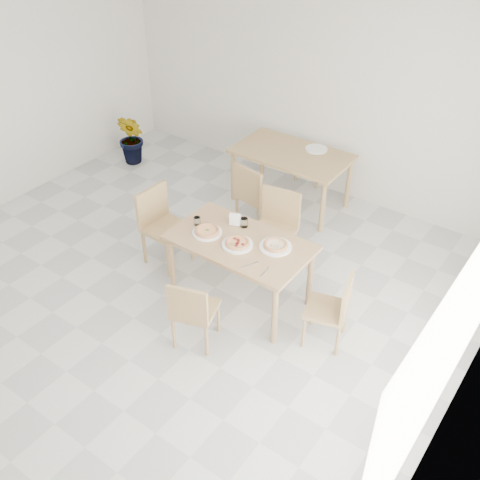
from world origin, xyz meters
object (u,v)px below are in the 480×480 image
Objects in this scene: pizza_mushroom at (275,245)px; chair_north at (276,224)px; chair_west at (161,221)px; tumbler_a at (244,223)px; main_table at (240,248)px; chair_south at (192,310)px; tumbler_b at (197,221)px; pizza_margherita at (207,231)px; napkin_holder at (235,220)px; pizza_pepperoni at (237,243)px; chair_back_n at (318,147)px; plate_margherita at (207,232)px; chair_east at (335,307)px; chair_back_s at (254,193)px; potted_plant at (132,139)px; plate_mushroom at (275,247)px; plate_empty at (316,149)px; plate_pepperoni at (237,244)px; second_table at (291,158)px.

chair_north is at bearing 121.68° from pizza_mushroom.
chair_west is 1.07m from tumbler_a.
main_table is 0.84m from chair_south.
chair_west is (-1.13, 0.04, -0.13)m from main_table.
pizza_margherita is at bearing -18.44° from tumbler_b.
chair_north is at bearing 50.96° from napkin_holder.
chair_back_n is at bearing 103.46° from pizza_pepperoni.
pizza_margherita is at bearing -63.43° from plate_margherita.
tumbler_a is at bearing 116.15° from main_table.
chair_west is 6.71× the size of napkin_holder.
chair_back_s is (-1.73, 1.15, 0.07)m from chair_east.
chair_back_s is 2.48m from potted_plant.
napkin_holder reaches higher than chair_east.
plate_empty is (-0.73, 2.08, 0.00)m from plate_mushroom.
chair_north reaches higher than pizza_pepperoni.
chair_north is 3.18× the size of plate_empty.
pizza_mushroom is 0.89m from tumbler_b.
napkin_holder reaches higher than chair_south.
chair_south is 0.80m from plate_pepperoni.
plate_margherita is at bearing -84.09° from second_table.
plate_mushroom is at bearing 143.14° from chair_back_s.
pizza_pepperoni is (-0.32, -0.19, 0.02)m from plate_mushroom.
plate_empty reaches higher than main_table.
plate_pepperoni is at bearing -74.01° from second_table.
plate_margherita is at bearing -102.10° from chair_east.
plate_empty is (0.21, 0.25, 0.09)m from second_table.
pizza_pepperoni is 0.34× the size of chair_back_s.
plate_empty is (-0.34, 1.45, 0.23)m from chair_north.
chair_south is at bearing -88.06° from pizza_pepperoni.
chair_south is 3.91m from potted_plant.
second_table is at bearing 117.36° from pizza_mushroom.
chair_west is 1.09× the size of chair_back_n.
chair_back_s is (-0.66, 1.23, -0.24)m from plate_pepperoni.
chair_west reaches higher than pizza_margherita.
chair_back_s is at bearing 118.05° from plate_pepperoni.
tumbler_a is (-0.16, 1.05, 0.34)m from chair_south.
main_table is 2.24m from plate_empty.
plate_pepperoni is 0.38m from pizza_mushroom.
tumbler_a is 0.10m from napkin_holder.
potted_plant is at bearing -171.49° from second_table.
tumbler_a reaches higher than pizza_margherita.
main_table is 0.30m from tumbler_a.
chair_north reaches higher than pizza_margherita.
pizza_mushroom is at bearing -65.89° from chair_back_n.
plate_empty is 0.36× the size of potted_plant.
chair_east reaches higher than plate_pepperoni.
pizza_mushroom is at bearing 19.14° from main_table.
main_table is at bearing -26.31° from potted_plant.
main_table is 4.88× the size of pizza_mushroom.
napkin_holder is at bearing 130.75° from plate_pepperoni.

